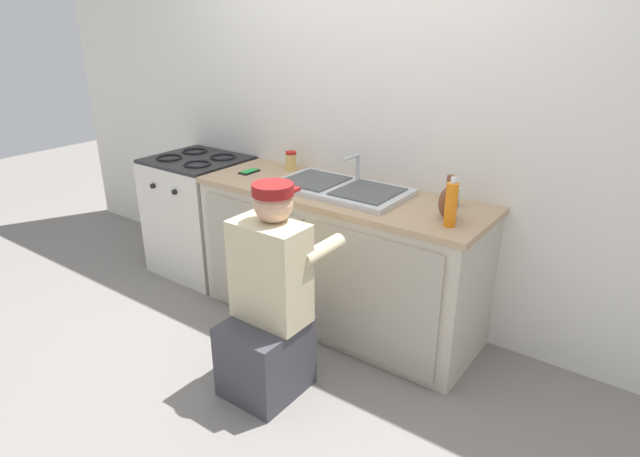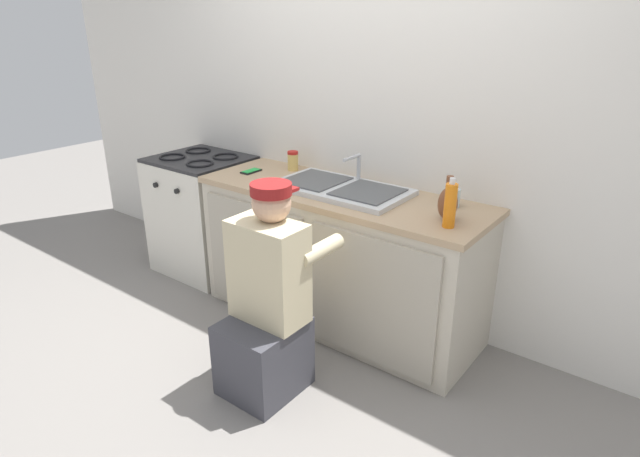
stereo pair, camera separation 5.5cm
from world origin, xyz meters
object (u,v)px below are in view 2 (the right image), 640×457
plumber_person (267,309)px  condiment_jar (293,161)px  cell_phone (251,171)px  vase_decorative (448,203)px  stove_range (204,214)px  sink_double_basin (341,188)px  water_glass (455,198)px  soap_bottle_orange (450,205)px

plumber_person → condiment_jar: 1.21m
cell_phone → vase_decorative: vase_decorative is taller
stove_range → sink_double_basin: bearing=0.1°
vase_decorative → plumber_person: bearing=-130.5°
water_glass → sink_double_basin: bearing=-166.8°
stove_range → cell_phone: 0.70m
cell_phone → vase_decorative: 1.41m
vase_decorative → stove_range: bearing=178.5°
water_glass → vase_decorative: bearing=-75.8°
sink_double_basin → vase_decorative: size_ratio=3.48×
soap_bottle_orange → water_glass: (-0.10, 0.29, -0.06)m
sink_double_basin → plumber_person: size_ratio=0.72×
plumber_person → water_glass: 1.16m
stove_range → condiment_jar: (0.73, 0.18, 0.49)m
soap_bottle_orange → water_glass: bearing=109.2°
plumber_person → water_glass: plumber_person is taller
water_glass → vase_decorative: (0.05, -0.21, 0.04)m
stove_range → cell_phone: stove_range is taller
stove_range → water_glass: bearing=4.6°
sink_double_basin → soap_bottle_orange: size_ratio=3.20×
condiment_jar → sink_double_basin: bearing=-19.0°
plumber_person → vase_decorative: plumber_person is taller
soap_bottle_orange → cell_phone: soap_bottle_orange is taller
water_glass → plumber_person: bearing=-121.2°
sink_double_basin → water_glass: bearing=13.2°
sink_double_basin → water_glass: size_ratio=8.00×
sink_double_basin → soap_bottle_orange: 0.77m
stove_range → water_glass: (1.89, 0.15, 0.48)m
sink_double_basin → stove_range: 1.33m
condiment_jar → vase_decorative: size_ratio=0.56×
plumber_person → condiment_jar: size_ratio=8.63×
soap_bottle_orange → plumber_person: bearing=-136.6°
soap_bottle_orange → cell_phone: 1.46m
sink_double_basin → cell_phone: size_ratio=5.71×
plumber_person → cell_phone: (-0.80, 0.74, 0.41)m
stove_range → plumber_person: 1.54m
sink_double_basin → vase_decorative: (0.70, -0.05, 0.07)m
condiment_jar → water_glass: bearing=-1.3°
condiment_jar → cell_phone: bearing=-132.9°
sink_double_basin → stove_range: bearing=-179.9°
stove_range → vase_decorative: 2.02m
cell_phone → sink_double_basin: bearing=2.2°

